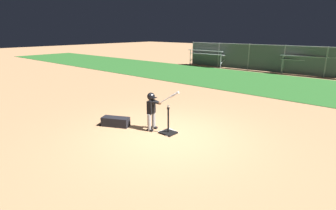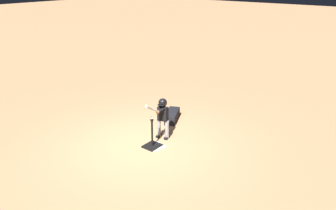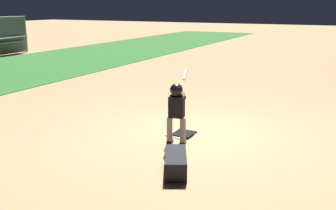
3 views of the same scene
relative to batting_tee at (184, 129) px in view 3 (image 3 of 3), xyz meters
The scene contains 6 objects.
ground_plane 0.25m from the batting_tee, 54.03° to the right, with size 90.00×90.00×0.00m, color #AD7F56.
home_plate 0.12m from the batting_tee, 130.31° to the left, with size 0.44×0.44×0.02m, color white.
batting_tee is the anchor object (origin of this frame).
batter_child 0.81m from the batting_tee, 169.36° to the right, with size 0.99×0.41×1.26m.
baseball 0.70m from the batting_tee, 90.00° to the right, with size 0.07×0.07×0.07m, color white.
equipment_bag 1.72m from the batting_tee, 159.54° to the right, with size 0.84×0.32×0.28m, color black.
Camera 3 is at (-6.75, -2.80, 2.46)m, focal length 42.00 mm.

